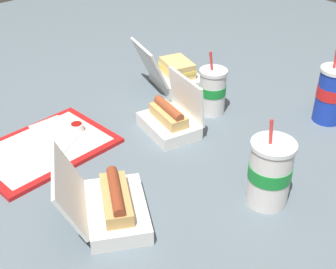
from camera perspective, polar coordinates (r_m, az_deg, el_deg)
The scene contains 11 objects.
ground_plane at distance 1.30m, azimuth -0.99°, elevation -2.73°, with size 3.20×3.20×0.00m, color slate.
food_tray at distance 1.36m, azimuth -14.83°, elevation -1.63°, with size 0.39×0.28×0.01m.
ketchup_cup at distance 1.40m, azimuth -11.05°, elevation 0.91°, with size 0.04×0.04×0.02m.
napkin_stack at distance 1.44m, azimuth -14.00°, elevation 0.82°, with size 0.10×0.10×0.00m, color white.
plastic_fork at distance 1.34m, azimuth -12.20°, elevation -1.52°, with size 0.11×0.01×0.01m, color white.
clamshell_hotdog_corner at distance 1.39m, azimuth 0.35°, elevation 1.89°, with size 0.17×0.20×0.17m.
clamshell_sandwich_back at distance 1.65m, azimuth 0.75°, elevation 7.36°, with size 0.25×0.22×0.17m.
clamshell_hotdog_front at distance 1.09m, azimuth -6.97°, elevation -8.52°, with size 0.28×0.28×0.16m.
soda_cup_corner at distance 1.50m, azimuth 19.29°, elevation 4.68°, with size 0.09×0.09×0.24m.
soda_cup_left at distance 1.48m, azimuth 5.43°, elevation 5.34°, with size 0.09×0.09×0.21m.
soda_cup_back at distance 1.12m, azimuth 12.30°, elevation -4.53°, with size 0.11×0.11×0.23m.
Camera 1 is at (0.69, 0.80, 0.76)m, focal length 50.00 mm.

